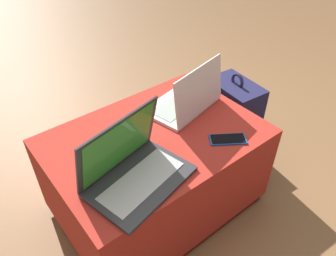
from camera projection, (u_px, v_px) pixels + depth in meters
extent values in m
plane|color=olive|center=(157.00, 204.00, 1.70)|extent=(14.00, 14.00, 0.00)
cube|color=maroon|center=(157.00, 201.00, 1.68)|extent=(0.88, 0.62, 0.05)
cube|color=#B22D23|center=(156.00, 169.00, 1.53)|extent=(0.91, 0.65, 0.41)
cube|color=#333338|center=(141.00, 182.00, 1.19)|extent=(0.42, 0.32, 0.02)
cube|color=#B2B2B7|center=(142.00, 181.00, 1.18)|extent=(0.35, 0.20, 0.00)
cube|color=#333338|center=(119.00, 144.00, 1.16)|extent=(0.38, 0.14, 0.24)
cube|color=green|center=(120.00, 145.00, 1.15)|extent=(0.33, 0.12, 0.21)
cube|color=silver|center=(181.00, 105.00, 1.57)|extent=(0.38, 0.29, 0.02)
cube|color=#9E9EA3|center=(180.00, 103.00, 1.57)|extent=(0.32, 0.18, 0.00)
cube|color=silver|center=(199.00, 91.00, 1.45)|extent=(0.34, 0.11, 0.22)
cube|color=green|center=(198.00, 90.00, 1.45)|extent=(0.30, 0.09, 0.20)
cube|color=#1E4C9E|center=(228.00, 139.00, 1.38)|extent=(0.17, 0.14, 0.01)
cube|color=black|center=(228.00, 139.00, 1.37)|extent=(0.15, 0.13, 0.00)
cube|color=#23234C|center=(231.00, 120.00, 1.86)|extent=(0.21, 0.31, 0.47)
cube|color=#1E1E41|center=(244.00, 126.00, 1.97)|extent=(0.09, 0.24, 0.21)
torus|color=#23234C|center=(237.00, 81.00, 1.70)|extent=(0.02, 0.09, 0.09)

